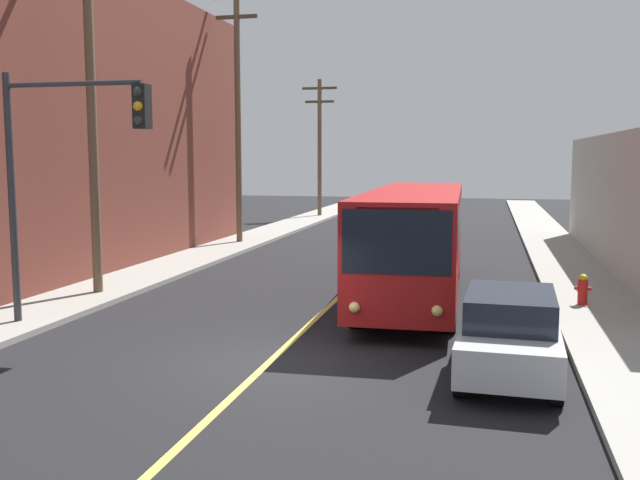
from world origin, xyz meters
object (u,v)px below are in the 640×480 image
Objects in this scene: parked_car_silver at (510,332)px; utility_pole_mid at (238,103)px; utility_pole_far at (320,141)px; fire_hydrant at (583,289)px; utility_pole_near at (90,74)px; city_bus at (416,236)px; traffic_signal_left_corner at (67,151)px.

utility_pole_mid is at bearing 123.28° from parked_car_silver.
utility_pole_far reaches higher than fire_hydrant.
parked_car_silver is 0.37× the size of utility_pole_mid.
fire_hydrant is at bearing 5.53° from utility_pole_near.
traffic_signal_left_corner is (-7.61, -6.04, 2.49)m from city_bus.
traffic_signal_left_corner is 7.14× the size of fire_hydrant.
parked_car_silver is at bearing -7.13° from traffic_signal_left_corner.
utility_pole_far is 32.85m from traffic_signal_left_corner.
fire_hydrant is (13.89, 1.35, -5.96)m from utility_pole_near.
utility_pole_near is 1.27× the size of utility_pole_far.
city_bus reaches higher than parked_car_silver.
city_bus is 1.02× the size of utility_pole_mid.
fire_hydrant is at bearing -39.74° from utility_pole_mid.
parked_car_silver reaches higher than fire_hydrant.
traffic_signal_left_corner is at bearing -67.27° from utility_pole_near.
city_bus is 10.03m from traffic_signal_left_corner.
traffic_signal_left_corner is at bearing -156.84° from fire_hydrant.
city_bus is 15.22m from utility_pole_mid.
parked_car_silver is at bearing -108.05° from fire_hydrant.
city_bus is 2.73× the size of parked_car_silver.
city_bus is 28.51m from utility_pole_far.
city_bus is at bearing -49.16° from utility_pole_mid.
utility_pole_far is at bearing 109.06° from parked_car_silver.
parked_car_silver is 0.74× the size of traffic_signal_left_corner.
utility_pole_far is at bearing 92.85° from traffic_signal_left_corner.
traffic_signal_left_corner is at bearing -87.15° from utility_pole_far.
traffic_signal_left_corner is (1.63, -3.90, -2.24)m from utility_pole_near.
traffic_signal_left_corner reaches higher than city_bus.
utility_pole_far is (-11.77, 34.06, 4.42)m from parked_car_silver.
utility_pole_far reaches higher than traffic_signal_left_corner.
parked_car_silver is 0.48× the size of utility_pole_far.
utility_pole_near is at bearing 156.30° from parked_car_silver.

